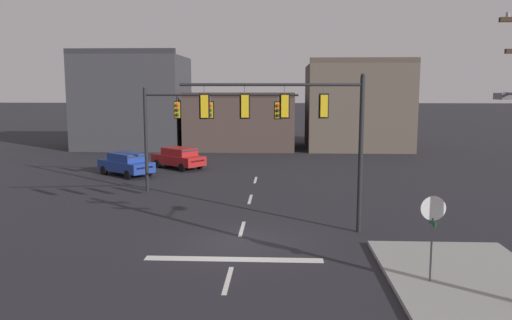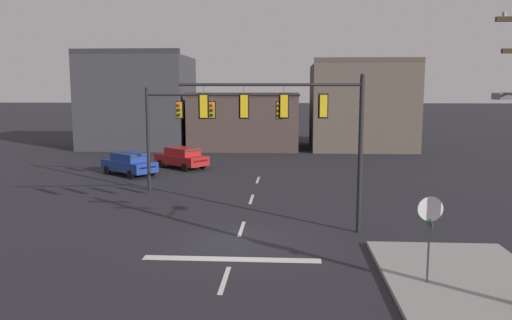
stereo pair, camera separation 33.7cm
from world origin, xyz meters
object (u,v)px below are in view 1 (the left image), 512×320
at_px(signal_mast_far_side, 200,117).
at_px(stop_sign, 433,218).
at_px(signal_mast_near_side, 299,120).
at_px(car_lot_nearside, 126,164).
at_px(car_lot_middle, 178,158).

xyz_separation_m(signal_mast_far_side, stop_sign, (9.32, -13.97, -2.28)).
bearing_deg(signal_mast_near_side, stop_sign, -54.89).
distance_m(stop_sign, car_lot_nearside, 24.82).
height_order(signal_mast_far_side, car_lot_middle, signal_mast_far_side).
bearing_deg(signal_mast_near_side, car_lot_middle, 116.34).
xyz_separation_m(signal_mast_near_side, car_lot_middle, (-8.51, 17.20, -3.93)).
bearing_deg(signal_mast_far_side, car_lot_middle, 109.40).
xyz_separation_m(signal_mast_far_side, car_lot_nearside, (-6.11, 5.43, -3.57)).
height_order(stop_sign, car_lot_middle, stop_sign).
bearing_deg(signal_mast_near_side, signal_mast_far_side, 122.75).
bearing_deg(signal_mast_far_side, car_lot_nearside, 138.37).
xyz_separation_m(signal_mast_near_side, stop_sign, (3.89, -5.53, -2.64)).
xyz_separation_m(signal_mast_far_side, car_lot_middle, (-3.08, 8.75, -3.57)).
relative_size(signal_mast_near_side, car_lot_nearside, 1.64).
distance_m(car_lot_nearside, car_lot_middle, 4.49).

